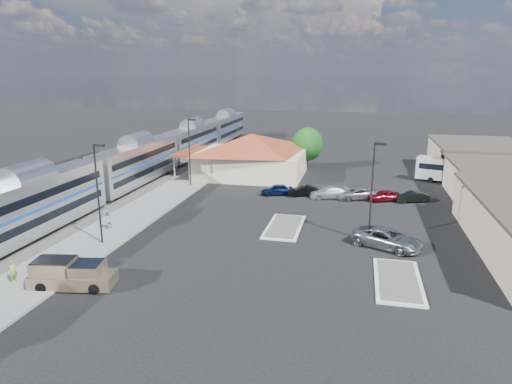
% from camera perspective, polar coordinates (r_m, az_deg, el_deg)
% --- Properties ---
extents(ground, '(280.00, 280.00, 0.00)m').
position_cam_1_polar(ground, '(43.88, -2.05, -4.93)').
color(ground, black).
rests_on(ground, ground).
extents(railbed, '(16.00, 100.00, 0.12)m').
position_cam_1_polar(railbed, '(59.27, -20.02, -0.54)').
color(railbed, '#4C4944').
rests_on(railbed, ground).
extents(platform, '(5.50, 92.00, 0.18)m').
position_cam_1_polar(platform, '(53.26, -12.97, -1.64)').
color(platform, gray).
rests_on(platform, ground).
extents(passenger_train, '(3.00, 104.00, 5.55)m').
position_cam_1_polar(passenger_train, '(63.13, -14.52, 3.40)').
color(passenger_train, silver).
rests_on(passenger_train, ground).
extents(freight_cars, '(2.80, 46.00, 4.00)m').
position_cam_1_polar(freight_cars, '(61.88, -21.67, 1.71)').
color(freight_cars, black).
rests_on(freight_cars, ground).
extents(station_depot, '(18.35, 12.24, 6.20)m').
position_cam_1_polar(station_depot, '(66.73, -0.63, 4.70)').
color(station_depot, '#C4B38F').
rests_on(station_depot, ground).
extents(traffic_island_south, '(3.30, 7.50, 0.21)m').
position_cam_1_polar(traffic_island_south, '(44.91, 3.56, -4.34)').
color(traffic_island_south, silver).
rests_on(traffic_island_south, ground).
extents(traffic_island_north, '(3.30, 7.50, 0.21)m').
position_cam_1_polar(traffic_island_north, '(35.30, 17.32, -10.51)').
color(traffic_island_north, silver).
rests_on(traffic_island_north, ground).
extents(lamp_plat_s, '(1.08, 0.25, 9.00)m').
position_cam_1_polar(lamp_plat_s, '(41.27, -19.12, 0.71)').
color(lamp_plat_s, black).
rests_on(lamp_plat_s, ground).
extents(lamp_plat_n, '(1.08, 0.25, 9.00)m').
position_cam_1_polar(lamp_plat_n, '(60.66, -8.27, 5.65)').
color(lamp_plat_n, black).
rests_on(lamp_plat_n, ground).
extents(lamp_lot, '(1.08, 0.25, 9.00)m').
position_cam_1_polar(lamp_lot, '(41.06, 14.44, 1.00)').
color(lamp_lot, black).
rests_on(lamp_lot, ground).
extents(tree_depot, '(4.71, 4.71, 6.63)m').
position_cam_1_polar(tree_depot, '(71.16, 6.46, 5.96)').
color(tree_depot, '#382314').
rests_on(tree_depot, ground).
extents(pickup_truck, '(6.10, 3.11, 2.01)m').
position_cam_1_polar(pickup_truck, '(35.10, -21.92, -9.56)').
color(pickup_truck, '#9D8060').
rests_on(pickup_truck, ground).
extents(suv, '(6.63, 5.07, 1.67)m').
position_cam_1_polar(suv, '(41.25, 16.07, -5.59)').
color(suv, gray).
rests_on(suv, ground).
extents(coach_bus, '(10.79, 5.24, 3.39)m').
position_cam_1_polar(coach_bus, '(67.67, 23.90, 2.55)').
color(coach_bus, white).
rests_on(coach_bus, ground).
extents(person_a, '(0.60, 0.72, 1.67)m').
position_cam_1_polar(person_a, '(37.32, -28.08, -8.71)').
color(person_a, '#9DBA3A').
rests_on(person_a, platform).
extents(person_b, '(1.01, 1.11, 1.85)m').
position_cam_1_polar(person_b, '(46.06, -18.10, -3.26)').
color(person_b, silver).
rests_on(person_b, platform).
extents(parked_car_a, '(4.32, 2.85, 1.37)m').
position_cam_1_polar(parked_car_a, '(56.51, 2.61, 0.30)').
color(parked_car_a, '#0C1B3F').
rests_on(parked_car_a, ground).
extents(parked_car_b, '(4.11, 2.56, 1.28)m').
position_cam_1_polar(parked_car_b, '(56.36, 5.87, 0.15)').
color(parked_car_b, black).
rests_on(parked_car_b, ground).
extents(parked_car_c, '(5.03, 3.33, 1.35)m').
position_cam_1_polar(parked_car_c, '(55.80, 9.10, -0.07)').
color(parked_car_c, silver).
rests_on(parked_car_c, ground).
extents(parked_car_d, '(5.54, 4.10, 1.40)m').
position_cam_1_polar(parked_car_d, '(56.00, 12.38, -0.16)').
color(parked_car_d, '#919399').
rests_on(parked_car_d, ground).
extents(parked_car_e, '(4.20, 2.93, 1.33)m').
position_cam_1_polar(parked_car_e, '(55.81, 15.66, -0.45)').
color(parked_car_e, maroon).
rests_on(parked_car_e, ground).
extents(parked_car_f, '(4.13, 2.55, 1.28)m').
position_cam_1_polar(parked_car_f, '(56.38, 18.89, -0.58)').
color(parked_car_f, black).
rests_on(parked_car_f, ground).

